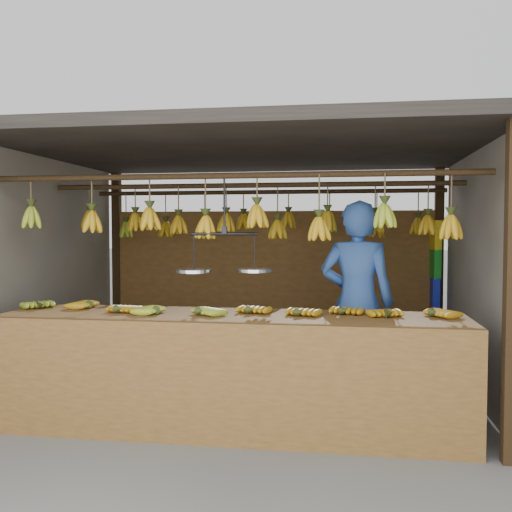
# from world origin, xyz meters

# --- Properties ---
(ground) EXTENTS (80.00, 80.00, 0.00)m
(ground) POSITION_xyz_m (0.00, 0.00, 0.00)
(ground) COLOR #5B5B57
(stall) EXTENTS (4.30, 3.30, 2.40)m
(stall) POSITION_xyz_m (0.00, 0.33, 1.97)
(stall) COLOR black
(stall) RESTS_ON ground
(counter) EXTENTS (3.66, 0.83, 0.96)m
(counter) POSITION_xyz_m (0.02, -1.23, 0.72)
(counter) COLOR brown
(counter) RESTS_ON ground
(hanging_bananas) EXTENTS (3.59, 2.22, 0.39)m
(hanging_bananas) POSITION_xyz_m (0.00, 0.01, 1.63)
(hanging_bananas) COLOR #92A523
(hanging_bananas) RESTS_ON ground
(balance_scale) EXTENTS (0.75, 0.43, 0.77)m
(balance_scale) POSITION_xyz_m (-0.05, -1.00, 1.28)
(balance_scale) COLOR black
(balance_scale) RESTS_ON ground
(vendor) EXTENTS (0.73, 0.53, 1.83)m
(vendor) POSITION_xyz_m (1.01, -0.27, 0.91)
(vendor) COLOR #3359A5
(vendor) RESTS_ON ground
(bag_bundles) EXTENTS (0.08, 0.26, 1.34)m
(bag_bundles) POSITION_xyz_m (1.94, 1.35, 1.01)
(bag_bundles) COLOR yellow
(bag_bundles) RESTS_ON ground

